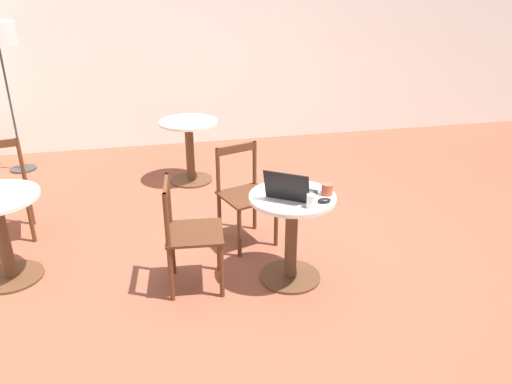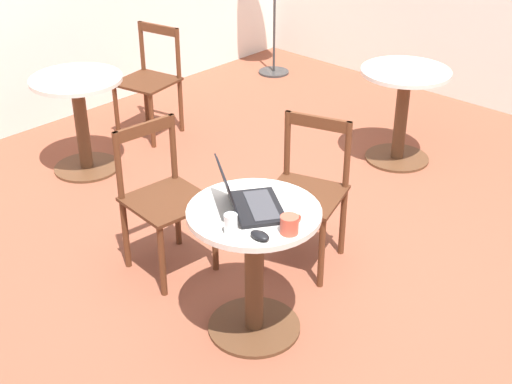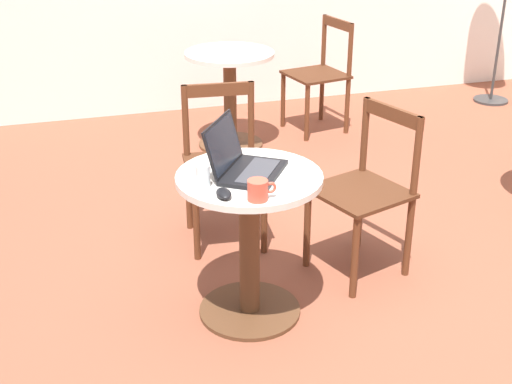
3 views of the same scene
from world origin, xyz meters
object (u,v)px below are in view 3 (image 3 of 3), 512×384
object	(u,v)px
chair_far_right	(320,75)
cafe_table_far	(230,85)
mug	(258,190)
cafe_table_near	(249,224)
chair_near_back	(223,165)
laptop	(244,163)
chair_near_right	(366,191)
mouse	(224,194)
drinking_glass	(203,176)

from	to	relation	value
chair_far_right	cafe_table_far	bearing A→B (deg)	-168.84
chair_far_right	mug	world-z (taller)	chair_far_right
chair_far_right	mug	distance (m)	2.86
cafe_table_near	cafe_table_far	world-z (taller)	same
chair_near_back	laptop	size ratio (longest dim) A/B	1.98
chair_near_right	mouse	xyz separation A→B (m)	(-0.84, -0.41, 0.28)
chair_near_back	chair_far_right	xyz separation A→B (m)	(1.16, 1.53, 0.00)
chair_far_right	laptop	size ratio (longest dim) A/B	1.98
cafe_table_far	mug	world-z (taller)	mug
chair_near_back	drinking_glass	distance (m)	0.94
drinking_glass	mug	bearing A→B (deg)	-45.07
chair_far_right	laptop	xyz separation A→B (m)	(-1.25, -2.27, 0.32)
mug	chair_near_right	bearing A→B (deg)	33.87
chair_near_right	chair_far_right	world-z (taller)	same
mouse	chair_far_right	bearing A→B (deg)	60.66
chair_near_back	mug	size ratio (longest dim) A/B	7.11
chair_near_back	mouse	xyz separation A→B (m)	(-0.23, -0.95, 0.28)
drinking_glass	laptop	bearing A→B (deg)	23.75
cafe_table_near	chair_near_back	distance (m)	0.77
cafe_table_near	chair_near_right	world-z (taller)	chair_near_right
cafe_table_near	chair_near_back	world-z (taller)	chair_near_back
mouse	drinking_glass	world-z (taller)	drinking_glass
chair_far_right	laptop	bearing A→B (deg)	-118.84
mouse	cafe_table_far	bearing A→B (deg)	74.83
cafe_table_near	chair_far_right	distance (m)	2.61
mug	cafe_table_far	bearing A→B (deg)	78.08
cafe_table_near	laptop	xyz separation A→B (m)	(-0.02, 0.02, 0.29)
laptop	mouse	distance (m)	0.26
cafe_table_near	chair_far_right	size ratio (longest dim) A/B	0.83
mug	drinking_glass	size ratio (longest dim) A/B	1.23
cafe_table_far	mug	distance (m)	2.46
chair_near_back	chair_far_right	world-z (taller)	same
mug	chair_far_right	bearing A→B (deg)	63.51
cafe_table_far	chair_near_back	xyz separation A→B (m)	(-0.40, -1.38, -0.03)
laptop	mouse	world-z (taller)	laptop
chair_near_right	chair_far_right	distance (m)	2.14
laptop	mouse	bearing A→B (deg)	-124.34
cafe_table_near	mug	distance (m)	0.38
cafe_table_far	chair_far_right	distance (m)	0.78
cafe_table_near	drinking_glass	distance (m)	0.37
cafe_table_far	laptop	size ratio (longest dim) A/B	1.64
cafe_table_far	drinking_glass	size ratio (longest dim) A/B	7.22
cafe_table_near	mouse	distance (m)	0.36
chair_far_right	chair_near_right	bearing A→B (deg)	-105.13
laptop	cafe_table_far	bearing A→B (deg)	77.03
chair_near_back	mouse	world-z (taller)	chair_near_back
drinking_glass	chair_far_right	bearing A→B (deg)	58.39
mouse	chair_near_right	bearing A→B (deg)	26.27
cafe_table_near	cafe_table_far	xyz separation A→B (m)	(0.47, 2.14, 0.00)
laptop	drinking_glass	world-z (taller)	laptop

